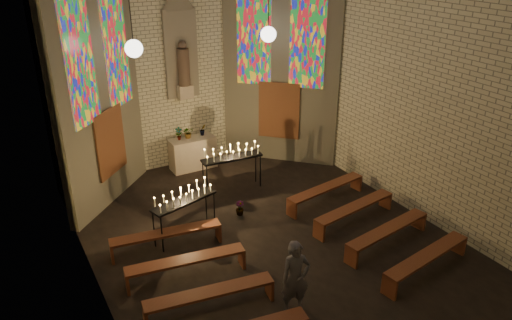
{
  "coord_description": "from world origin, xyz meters",
  "views": [
    {
      "loc": [
        -5.28,
        -7.91,
        6.75
      ],
      "look_at": [
        0.06,
        1.53,
        1.81
      ],
      "focal_mm": 35.0,
      "sensor_mm": 36.0,
      "label": 1
    }
  ],
  "objects_px": {
    "altar": "(193,153)",
    "votive_stand_right": "(232,155)",
    "visitor": "(296,278)",
    "aisle_flower_pot": "(240,208)",
    "votive_stand_left": "(184,198)"
  },
  "relations": [
    {
      "from": "aisle_flower_pot",
      "to": "votive_stand_right",
      "type": "xyz_separation_m",
      "value": [
        0.48,
        1.37,
        0.9
      ]
    },
    {
      "from": "votive_stand_right",
      "to": "aisle_flower_pot",
      "type": "bearing_deg",
      "value": -104.47
    },
    {
      "from": "altar",
      "to": "visitor",
      "type": "distance_m",
      "value": 7.1
    },
    {
      "from": "altar",
      "to": "votive_stand_left",
      "type": "relative_size",
      "value": 0.81
    },
    {
      "from": "aisle_flower_pot",
      "to": "votive_stand_left",
      "type": "xyz_separation_m",
      "value": [
        -1.62,
        -0.25,
        0.87
      ]
    },
    {
      "from": "altar",
      "to": "votive_stand_right",
      "type": "distance_m",
      "value": 2.04
    },
    {
      "from": "altar",
      "to": "visitor",
      "type": "height_order",
      "value": "visitor"
    },
    {
      "from": "altar",
      "to": "aisle_flower_pot",
      "type": "height_order",
      "value": "altar"
    },
    {
      "from": "aisle_flower_pot",
      "to": "votive_stand_right",
      "type": "distance_m",
      "value": 1.71
    },
    {
      "from": "votive_stand_right",
      "to": "votive_stand_left",
      "type": "bearing_deg",
      "value": -137.47
    },
    {
      "from": "altar",
      "to": "visitor",
      "type": "bearing_deg",
      "value": -96.85
    },
    {
      "from": "votive_stand_left",
      "to": "visitor",
      "type": "xyz_separation_m",
      "value": [
        0.84,
        -3.52,
        -0.28
      ]
    },
    {
      "from": "altar",
      "to": "aisle_flower_pot",
      "type": "bearing_deg",
      "value": -91.17
    },
    {
      "from": "altar",
      "to": "votive_stand_right",
      "type": "bearing_deg",
      "value": -77.8
    },
    {
      "from": "altar",
      "to": "votive_stand_left",
      "type": "xyz_separation_m",
      "value": [
        -1.68,
        -3.52,
        0.56
      ]
    }
  ]
}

